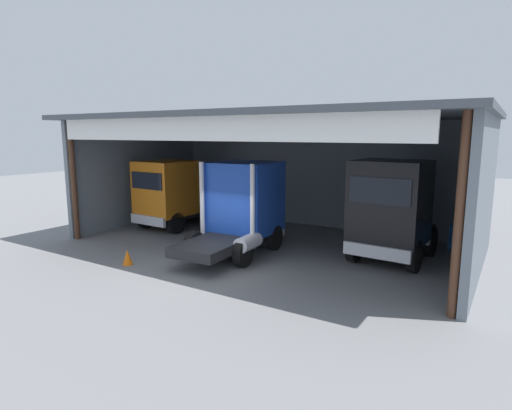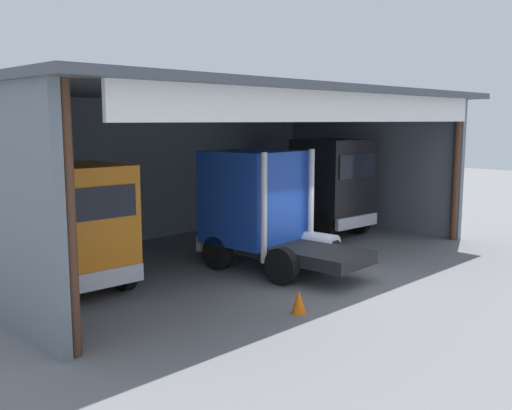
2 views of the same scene
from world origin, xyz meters
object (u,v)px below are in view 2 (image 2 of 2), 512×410
Objects in this scene: truck_orange_center_left_bay at (71,226)px; tool_cart at (300,208)px; truck_blue_yard_outside at (261,207)px; traffic_cone at (299,302)px; oil_drum at (227,220)px; truck_black_center_bay at (327,185)px.

tool_cart is (12.87, 3.19, -1.26)m from truck_orange_center_left_bay.
truck_blue_yard_outside reaches higher than traffic_cone.
traffic_cone is (-5.63, -8.73, -0.17)m from oil_drum.
truck_orange_center_left_bay is 9.26m from oil_drum.
truck_orange_center_left_bay is 1.03× the size of truck_black_center_bay.
tool_cart is at bearing -164.08° from truck_orange_center_left_bay.
truck_blue_yard_outside is (5.37, -1.66, 0.11)m from truck_orange_center_left_bay.
oil_drum is at bearing -156.30° from truck_orange_center_left_bay.
truck_orange_center_left_bay is 13.31m from tool_cart.
traffic_cone is at bearing -139.48° from tool_cart.
truck_orange_center_left_bay reaches higher than traffic_cone.
truck_black_center_bay is 8.80× the size of traffic_cone.
tool_cart is at bearing 40.52° from traffic_cone.
truck_orange_center_left_bay reaches higher than oil_drum.
truck_orange_center_left_bay is at bearing -158.31° from oil_drum.
oil_drum is 1.60× the size of traffic_cone.
truck_black_center_bay reaches higher than truck_blue_yard_outside.
tool_cart is 13.13m from traffic_cone.
oil_drum is at bearing -52.92° from truck_black_center_bay.
truck_orange_center_left_bay is at bearing 159.19° from truck_blue_yard_outside.
truck_orange_center_left_bay is 5.68× the size of oil_drum.
oil_drum is at bearing 54.45° from truck_blue_yard_outside.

